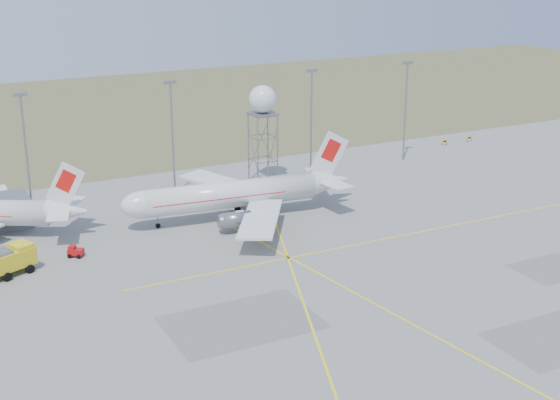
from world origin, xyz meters
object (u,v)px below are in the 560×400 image
radar_tower (263,129)px  baggage_tug (75,252)px  airliner_main (234,195)px  fire_truck (1,264)px

radar_tower → baggage_tug: bearing=-152.7°
radar_tower → airliner_main: bearing=-129.0°
airliner_main → fire_truck: bearing=17.0°
airliner_main → baggage_tug: bearing=15.6°
fire_truck → baggage_tug: fire_truck is taller
radar_tower → fire_truck: radar_tower is taller
airliner_main → radar_tower: size_ratio=2.12×
fire_truck → baggage_tug: size_ratio=3.99×
airliner_main → fire_truck: airliner_main is taller
airliner_main → baggage_tug: 27.71m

